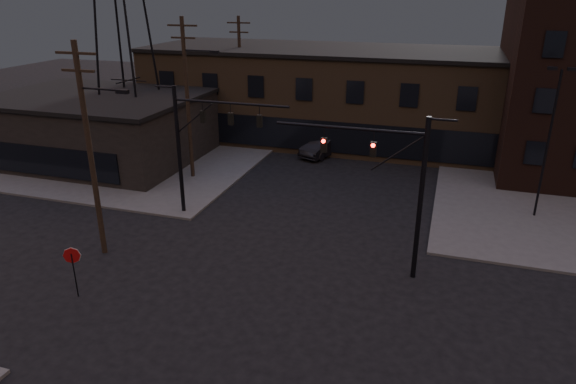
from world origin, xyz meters
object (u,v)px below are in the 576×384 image
(traffic_signal_near, at_px, (397,180))
(stop_sign, at_px, (73,261))
(car_crossing, at_px, (324,146))
(traffic_signal_far, at_px, (197,138))

(traffic_signal_near, relative_size, stop_sign, 3.23)
(car_crossing, bearing_deg, stop_sign, -81.37)
(traffic_signal_far, bearing_deg, car_crossing, 73.82)
(stop_sign, relative_size, car_crossing, 0.49)
(traffic_signal_far, relative_size, car_crossing, 1.57)
(traffic_signal_near, bearing_deg, car_crossing, 113.67)
(traffic_signal_far, height_order, stop_sign, traffic_signal_far)
(car_crossing, bearing_deg, traffic_signal_near, -45.06)
(traffic_signal_near, distance_m, car_crossing, 20.04)
(traffic_signal_far, bearing_deg, traffic_signal_near, -16.17)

